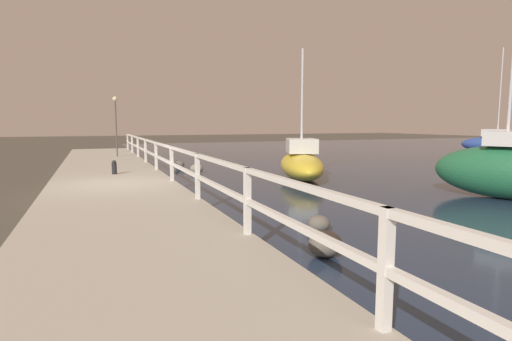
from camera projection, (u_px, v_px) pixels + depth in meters
ground_plane at (114, 194)px, 11.74m from camera, size 120.00×120.00×0.00m
dock_walkway at (114, 189)px, 11.73m from camera, size 3.63×36.00×0.30m
railing at (172, 157)px, 12.27m from camera, size 0.10×32.50×1.07m
boulder_water_edge at (319, 224)px, 7.60m from camera, size 0.43×0.39×0.33m
boulder_far_strip at (325, 244)px, 6.19m from camera, size 0.54×0.49×0.41m
boulder_downstream at (179, 165)px, 18.43m from camera, size 0.46×0.42×0.35m
boulder_near_dock at (197, 169)px, 16.48m from camera, size 0.55×0.49×0.41m
mooring_bollard at (114, 167)px, 13.97m from camera, size 0.17×0.17×0.49m
dock_lamp at (116, 113)px, 21.30m from camera, size 0.26×0.26×3.20m
sailboat_blue at (497, 143)px, 27.55m from camera, size 3.04×4.91×7.15m
sailboat_yellow at (301, 163)px, 14.96m from camera, size 3.12×4.95×4.76m
sailboat_green at (505, 170)px, 10.95m from camera, size 2.81×4.01×7.92m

